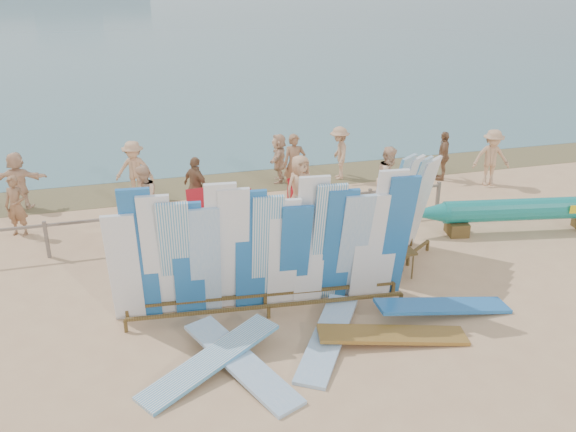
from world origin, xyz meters
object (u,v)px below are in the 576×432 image
object	(u,v)px
outrigger_canoe	(524,211)
stroller	(302,202)
beachgoer_3	(134,170)
beachgoer_9	(339,153)
flat_board_a	(241,370)
beachgoer_11	(18,180)
flat_board_c	(392,341)
main_surfboard_rack	(267,252)
beachgoer_6	(300,188)
beachgoer_7	(294,164)
beachgoer_10	(443,156)
beachgoer_4	(196,186)
vendor_table	(395,263)
beachgoer_2	(144,198)
beachgoer_5	(279,158)
beach_chair_left	(201,217)
beachgoer_8	(389,179)
flat_board_b	(328,342)
flat_board_d	(442,314)
beachgoer_1	(16,206)
beach_chair_right	(243,215)
flat_board_e	(211,370)

from	to	relation	value
outrigger_canoe	stroller	world-z (taller)	stroller
beachgoer_3	beachgoer_9	distance (m)	6.28
flat_board_a	beachgoer_11	bearing A→B (deg)	92.13
outrigger_canoe	flat_board_c	size ratio (longest dim) A/B	2.32
main_surfboard_rack	beachgoer_9	xyz separation A→B (m)	(4.17, 7.27, -0.45)
flat_board_a	beachgoer_6	distance (m)	6.78
beachgoer_7	main_surfboard_rack	bearing A→B (deg)	-98.03
stroller	beachgoer_9	distance (m)	3.45
beachgoer_10	beachgoer_4	bearing A→B (deg)	-53.64
beachgoer_3	beachgoer_7	bearing A→B (deg)	7.18
vendor_table	beachgoer_6	world-z (taller)	beachgoer_6
beachgoer_11	beachgoer_3	bearing A→B (deg)	-168.65
vendor_table	beachgoer_2	xyz separation A→B (m)	(-4.99, 4.16, 0.51)
beachgoer_5	beachgoer_11	size ratio (longest dim) A/B	0.95
beach_chair_left	main_surfboard_rack	bearing A→B (deg)	-85.23
beachgoer_9	beachgoer_8	xyz separation A→B (m)	(0.36, -2.92, 0.06)
flat_board_b	stroller	world-z (taller)	stroller
outrigger_canoe	beachgoer_3	distance (m)	10.65
main_surfboard_rack	flat_board_b	world-z (taller)	main_surfboard_rack
beachgoer_5	flat_board_d	bearing A→B (deg)	26.05
beachgoer_4	vendor_table	bearing A→B (deg)	-174.19
flat_board_d	beachgoer_1	bearing A→B (deg)	55.75
beach_chair_right	beachgoer_5	xyz separation A→B (m)	(1.80, 3.04, 0.51)
beach_chair_right	beachgoer_9	distance (m)	4.68
beachgoer_1	beachgoer_6	distance (m)	7.12
flat_board_b	beachgoer_11	distance (m)	10.53
beach_chair_left	beachgoer_7	bearing A→B (deg)	26.95
flat_board_e	beachgoer_3	xyz separation A→B (m)	(-0.74, 8.76, 0.85)
flat_board_a	beachgoer_8	distance (m)	8.15
beachgoer_6	beachgoer_4	bearing A→B (deg)	140.53
flat_board_d	beach_chair_left	world-z (taller)	beach_chair_left
beach_chair_left	beachgoer_1	world-z (taller)	beachgoer_1
main_surfboard_rack	beachgoer_7	size ratio (longest dim) A/B	3.19
flat_board_a	beachgoer_4	size ratio (longest dim) A/B	1.67
outrigger_canoe	beach_chair_right	size ratio (longest dim) A/B	7.11
main_surfboard_rack	flat_board_e	bearing A→B (deg)	-125.86
beachgoer_6	beachgoer_8	distance (m)	2.53
flat_board_d	stroller	distance (m)	5.70
flat_board_c	beach_chair_left	bearing A→B (deg)	34.13
main_surfboard_rack	beach_chair_left	xyz separation A→B (m)	(-0.62, 4.57, -1.00)
beachgoer_2	beachgoer_9	size ratio (longest dim) A/B	1.01
outrigger_canoe	beachgoer_1	distance (m)	12.69
flat_board_c	vendor_table	bearing A→B (deg)	-14.23
beachgoer_4	beach_chair_right	bearing A→B (deg)	-164.09
beach_chair_left	beachgoer_8	bearing A→B (deg)	-5.47
flat_board_e	beachgoer_7	bearing A→B (deg)	124.16
main_surfboard_rack	beachgoer_7	bearing A→B (deg)	74.50
flat_board_a	flat_board_c	bearing A→B (deg)	-21.48
flat_board_b	outrigger_canoe	bearing A→B (deg)	60.33
beach_chair_right	beachgoer_1	distance (m)	5.62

